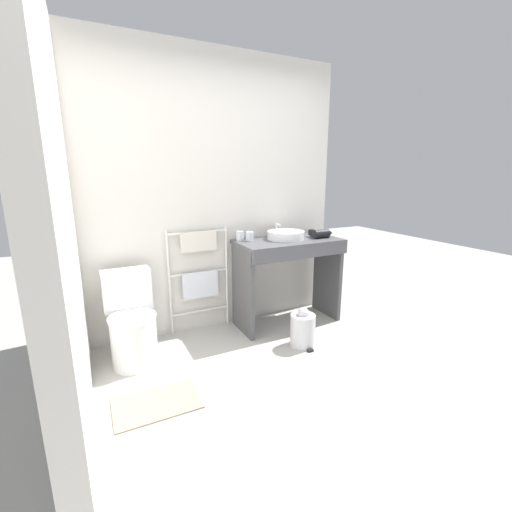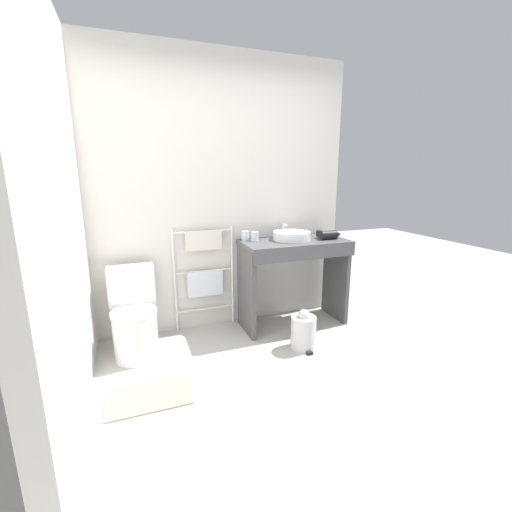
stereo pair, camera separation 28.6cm
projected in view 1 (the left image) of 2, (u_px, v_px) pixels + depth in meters
The scene contains 13 objects.
ground_plane at pixel (300, 415), 2.20m from camera, with size 12.00×12.00×0.00m, color #B2AFA8.
wall_back at pixel (211, 196), 3.28m from camera, with size 2.62×0.12×2.60m, color silver.
wall_side at pixel (57, 210), 2.02m from camera, with size 0.12×2.27×2.60m, color silver.
toilet at pixel (132, 323), 2.78m from camera, with size 0.39×0.53×0.74m.
towel_radiator at pixel (200, 270), 3.27m from camera, with size 0.60×0.06×1.01m.
vanity_counter at pixel (289, 267), 3.42m from camera, with size 1.04×0.52×0.87m.
sink_basin at pixel (286, 235), 3.38m from camera, with size 0.37×0.37×0.08m.
faucet at pixel (277, 228), 3.53m from camera, with size 0.02×0.10×0.14m.
cup_near_wall at pixel (240, 236), 3.32m from camera, with size 0.07×0.07×0.09m.
cup_near_edge at pixel (250, 236), 3.30m from camera, with size 0.07×0.07×0.09m.
hair_dryer at pixel (321, 233), 3.46m from camera, with size 0.23×0.18×0.09m.
trash_bin at pixel (303, 329), 3.05m from camera, with size 0.22×0.25×0.36m.
bath_mat at pixel (157, 403), 2.30m from camera, with size 0.56×0.36×0.01m, color gray.
Camera 1 is at (-1.09, -1.57, 1.51)m, focal length 24.00 mm.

